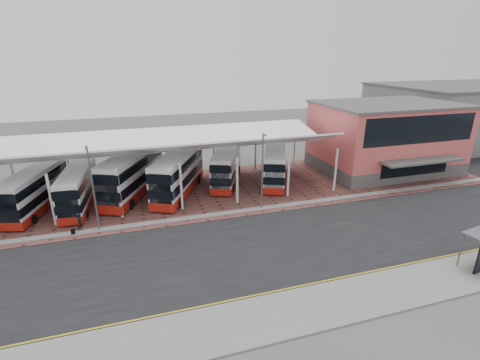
{
  "coord_description": "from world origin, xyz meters",
  "views": [
    {
      "loc": [
        -10.06,
        -24.9,
        15.36
      ],
      "look_at": [
        -0.2,
        6.83,
        3.28
      ],
      "focal_mm": 26.0,
      "sensor_mm": 36.0,
      "label": 1
    }
  ],
  "objects_px": {
    "bus_0": "(35,191)",
    "bus_2": "(132,174)",
    "bus_5": "(275,165)",
    "terminal": "(386,137)",
    "pedestrian": "(80,222)",
    "bus_4": "(227,166)",
    "bus_3": "(178,174)",
    "bus_1": "(78,188)"
  },
  "relations": [
    {
      "from": "bus_4",
      "to": "bus_5",
      "type": "xyz_separation_m",
      "value": [
        5.91,
        -1.48,
        0.0
      ]
    },
    {
      "from": "bus_5",
      "to": "pedestrian",
      "type": "bearing_deg",
      "value": -138.55
    },
    {
      "from": "terminal",
      "to": "pedestrian",
      "type": "relative_size",
      "value": 10.56
    },
    {
      "from": "bus_0",
      "to": "bus_4",
      "type": "height_order",
      "value": "bus_4"
    },
    {
      "from": "bus_2",
      "to": "terminal",
      "type": "bearing_deg",
      "value": 24.69
    },
    {
      "from": "terminal",
      "to": "pedestrian",
      "type": "distance_m",
      "value": 39.46
    },
    {
      "from": "terminal",
      "to": "bus_4",
      "type": "xyz_separation_m",
      "value": [
        -22.38,
        1.2,
        -2.46
      ]
    },
    {
      "from": "bus_1",
      "to": "bus_4",
      "type": "distance_m",
      "value": 17.05
    },
    {
      "from": "bus_4",
      "to": "bus_0",
      "type": "bearing_deg",
      "value": -151.02
    },
    {
      "from": "bus_1",
      "to": "bus_0",
      "type": "bearing_deg",
      "value": 178.72
    },
    {
      "from": "bus_2",
      "to": "bus_3",
      "type": "height_order",
      "value": "bus_2"
    },
    {
      "from": "bus_1",
      "to": "bus_3",
      "type": "bearing_deg",
      "value": 7.49
    },
    {
      "from": "terminal",
      "to": "bus_2",
      "type": "xyz_separation_m",
      "value": [
        -33.68,
        0.33,
        -2.13
      ]
    },
    {
      "from": "bus_1",
      "to": "bus_2",
      "type": "height_order",
      "value": "bus_2"
    },
    {
      "from": "bus_3",
      "to": "bus_4",
      "type": "xyz_separation_m",
      "value": [
        6.28,
        2.02,
        -0.23
      ]
    },
    {
      "from": "bus_1",
      "to": "pedestrian",
      "type": "distance_m",
      "value": 6.03
    },
    {
      "from": "bus_2",
      "to": "bus_5",
      "type": "xyz_separation_m",
      "value": [
        17.21,
        -0.62,
        -0.32
      ]
    },
    {
      "from": "bus_0",
      "to": "bus_5",
      "type": "bearing_deg",
      "value": 16.44
    },
    {
      "from": "bus_0",
      "to": "pedestrian",
      "type": "distance_m",
      "value": 7.95
    },
    {
      "from": "bus_3",
      "to": "pedestrian",
      "type": "distance_m",
      "value": 11.95
    },
    {
      "from": "terminal",
      "to": "bus_5",
      "type": "relative_size",
      "value": 1.74
    },
    {
      "from": "bus_2",
      "to": "bus_4",
      "type": "distance_m",
      "value": 11.34
    },
    {
      "from": "bus_5",
      "to": "bus_2",
      "type": "bearing_deg",
      "value": -158.19
    },
    {
      "from": "bus_4",
      "to": "bus_5",
      "type": "distance_m",
      "value": 6.09
    },
    {
      "from": "bus_3",
      "to": "bus_2",
      "type": "bearing_deg",
      "value": -166.81
    },
    {
      "from": "bus_4",
      "to": "bus_3",
      "type": "bearing_deg",
      "value": -139.24
    },
    {
      "from": "pedestrian",
      "to": "bus_4",
      "type": "bearing_deg",
      "value": -37.56
    },
    {
      "from": "bus_0",
      "to": "bus_2",
      "type": "xyz_separation_m",
      "value": [
        9.64,
        1.35,
        0.36
      ]
    },
    {
      "from": "bus_4",
      "to": "pedestrian",
      "type": "relative_size",
      "value": 6.07
    },
    {
      "from": "terminal",
      "to": "bus_2",
      "type": "distance_m",
      "value": 33.75
    },
    {
      "from": "bus_1",
      "to": "bus_2",
      "type": "relative_size",
      "value": 0.84
    },
    {
      "from": "bus_1",
      "to": "bus_4",
      "type": "height_order",
      "value": "bus_4"
    },
    {
      "from": "bus_1",
      "to": "bus_3",
      "type": "height_order",
      "value": "bus_3"
    },
    {
      "from": "bus_1",
      "to": "bus_2",
      "type": "distance_m",
      "value": 5.83
    },
    {
      "from": "bus_3",
      "to": "bus_1",
      "type": "bearing_deg",
      "value": -150.63
    },
    {
      "from": "bus_5",
      "to": "pedestrian",
      "type": "relative_size",
      "value": 6.06
    },
    {
      "from": "terminal",
      "to": "bus_3",
      "type": "distance_m",
      "value": 28.76
    },
    {
      "from": "bus_0",
      "to": "bus_2",
      "type": "distance_m",
      "value": 9.74
    },
    {
      "from": "bus_3",
      "to": "bus_4",
      "type": "bearing_deg",
      "value": 43.97
    },
    {
      "from": "bus_0",
      "to": "pedestrian",
      "type": "bearing_deg",
      "value": -38.17
    },
    {
      "from": "terminal",
      "to": "bus_0",
      "type": "distance_m",
      "value": 43.4
    },
    {
      "from": "terminal",
      "to": "pedestrian",
      "type": "height_order",
      "value": "terminal"
    }
  ]
}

